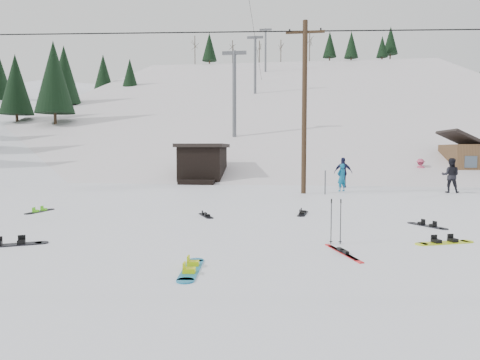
# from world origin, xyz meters

# --- Properties ---
(ground) EXTENTS (200.00, 200.00, 0.00)m
(ground) POSITION_xyz_m (0.00, 0.00, 0.00)
(ground) COLOR white
(ground) RESTS_ON ground
(ski_slope) EXTENTS (60.00, 85.24, 65.97)m
(ski_slope) POSITION_xyz_m (0.00, 55.00, -12.00)
(ski_slope) COLOR silver
(ski_slope) RESTS_ON ground
(ridge_left) EXTENTS (47.54, 95.03, 58.38)m
(ridge_left) POSITION_xyz_m (-36.00, 48.00, -11.00)
(ridge_left) COLOR white
(ridge_left) RESTS_ON ground
(treeline_left) EXTENTS (20.00, 64.00, 10.00)m
(treeline_left) POSITION_xyz_m (-34.00, 40.00, 0.00)
(treeline_left) COLOR black
(treeline_left) RESTS_ON ground
(treeline_crest) EXTENTS (50.00, 6.00, 10.00)m
(treeline_crest) POSITION_xyz_m (0.00, 86.00, 0.00)
(treeline_crest) COLOR black
(treeline_crest) RESTS_ON ski_slope
(utility_pole) EXTENTS (2.00, 0.26, 9.00)m
(utility_pole) POSITION_xyz_m (2.00, 14.00, 4.68)
(utility_pole) COLOR #3A2819
(utility_pole) RESTS_ON ground
(trail_sign) EXTENTS (0.50, 0.09, 1.85)m
(trail_sign) POSITION_xyz_m (3.10, 13.58, 1.27)
(trail_sign) COLOR #595B60
(trail_sign) RESTS_ON ground
(lift_hut) EXTENTS (3.40, 4.10, 2.75)m
(lift_hut) POSITION_xyz_m (-5.00, 20.94, 1.36)
(lift_hut) COLOR black
(lift_hut) RESTS_ON ground
(lift_tower_near) EXTENTS (2.20, 0.36, 8.00)m
(lift_tower_near) POSITION_xyz_m (-4.00, 30.00, 7.86)
(lift_tower_near) COLOR #595B60
(lift_tower_near) RESTS_ON ski_slope
(lift_tower_mid) EXTENTS (2.20, 0.36, 8.00)m
(lift_tower_mid) POSITION_xyz_m (-4.00, 50.00, 14.36)
(lift_tower_mid) COLOR #595B60
(lift_tower_mid) RESTS_ON ski_slope
(lift_tower_far) EXTENTS (2.20, 0.36, 8.00)m
(lift_tower_far) POSITION_xyz_m (-4.00, 70.00, 20.86)
(lift_tower_far) COLOR #595B60
(lift_tower_far) RESTS_ON ski_slope
(hero_snowboard) EXTENTS (0.45, 1.70, 0.12)m
(hero_snowboard) POSITION_xyz_m (-0.40, -1.03, 0.03)
(hero_snowboard) COLOR teal
(hero_snowboard) RESTS_ON ground
(hero_skis) EXTENTS (0.68, 1.69, 0.09)m
(hero_skis) POSITION_xyz_m (2.63, 0.73, 0.03)
(hero_skis) COLOR red
(hero_skis) RESTS_ON ground
(ski_poles) EXTENTS (0.30, 0.08, 1.11)m
(ski_poles) POSITION_xyz_m (2.55, 1.71, 0.57)
(ski_poles) COLOR black
(ski_poles) RESTS_ON ground
(board_scatter_a) EXTENTS (1.54, 0.98, 0.12)m
(board_scatter_a) POSITION_xyz_m (-5.24, 0.49, 0.03)
(board_scatter_a) COLOR black
(board_scatter_a) RESTS_ON ground
(board_scatter_b) EXTENTS (0.73, 1.20, 0.09)m
(board_scatter_b) POSITION_xyz_m (-1.52, 5.62, 0.02)
(board_scatter_b) COLOR black
(board_scatter_b) RESTS_ON ground
(board_scatter_c) EXTENTS (0.41, 1.48, 0.10)m
(board_scatter_c) POSITION_xyz_m (-7.88, 5.85, 0.03)
(board_scatter_c) COLOR black
(board_scatter_c) RESTS_ON ground
(board_scatter_d) EXTENTS (0.91, 1.21, 0.10)m
(board_scatter_d) POSITION_xyz_m (5.52, 4.54, 0.03)
(board_scatter_d) COLOR black
(board_scatter_d) RESTS_ON ground
(board_scatter_e) EXTENTS (1.52, 0.77, 0.11)m
(board_scatter_e) POSITION_xyz_m (5.23, 2.11, 0.03)
(board_scatter_e) COLOR #E7FF1C
(board_scatter_e) RESTS_ON ground
(board_scatter_f) EXTENTS (0.42, 1.42, 0.10)m
(board_scatter_f) POSITION_xyz_m (1.84, 6.55, 0.03)
(board_scatter_f) COLOR black
(board_scatter_f) RESTS_ON ground
(skier_teal) EXTENTS (0.67, 0.62, 1.54)m
(skier_teal) POSITION_xyz_m (4.12, 15.46, 0.77)
(skier_teal) COLOR #0E648D
(skier_teal) RESTS_ON ground
(skier_dark) EXTENTS (1.10, 0.98, 1.87)m
(skier_dark) POSITION_xyz_m (9.85, 15.33, 0.94)
(skier_dark) COLOR black
(skier_dark) RESTS_ON ground
(skier_pink) EXTENTS (1.18, 0.80, 1.70)m
(skier_pink) POSITION_xyz_m (10.27, 22.52, 0.85)
(skier_pink) COLOR #C04466
(skier_pink) RESTS_ON ground
(skier_navy) EXTENTS (1.14, 0.63, 1.85)m
(skier_navy) POSITION_xyz_m (4.48, 18.00, 0.92)
(skier_navy) COLOR #191C3E
(skier_navy) RESTS_ON ground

